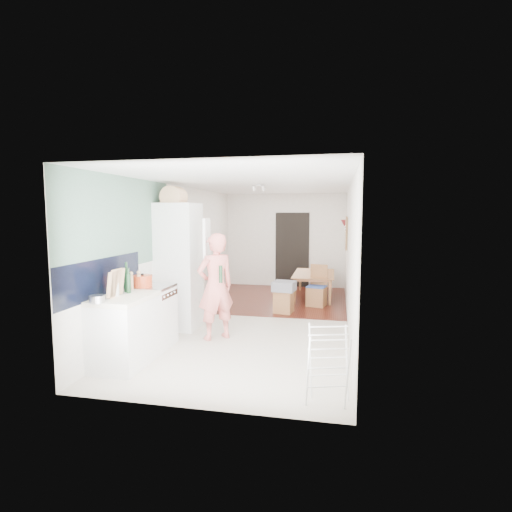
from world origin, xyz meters
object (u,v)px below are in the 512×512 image
(drying_rack, at_px, (328,366))
(dining_chair, at_px, (317,286))
(person, at_px, (215,277))
(dining_table, at_px, (315,287))
(stool, at_px, (284,302))

(drying_rack, bearing_deg, dining_chair, 79.17)
(dining_chair, relative_size, drying_rack, 1.11)
(dining_chair, bearing_deg, person, -107.54)
(person, height_order, drying_rack, person)
(person, height_order, dining_table, person)
(dining_table, relative_size, stool, 3.10)
(drying_rack, bearing_deg, stool, 89.23)
(stool, bearing_deg, dining_chair, 49.55)
(person, xyz_separation_m, drying_rack, (1.79, -1.85, -0.59))
(person, distance_m, stool, 2.15)
(dining_table, height_order, stool, dining_table)
(dining_chair, xyz_separation_m, stool, (-0.61, -0.71, -0.21))
(person, bearing_deg, dining_table, -154.22)
(dining_chair, relative_size, stool, 1.94)
(stool, bearing_deg, drying_rack, -75.39)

